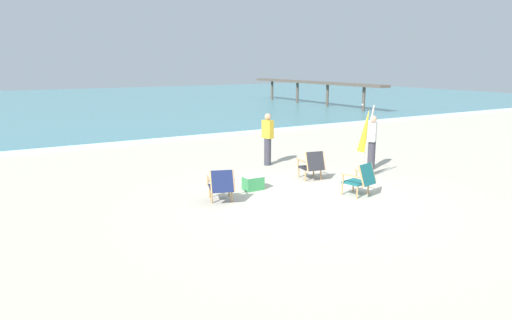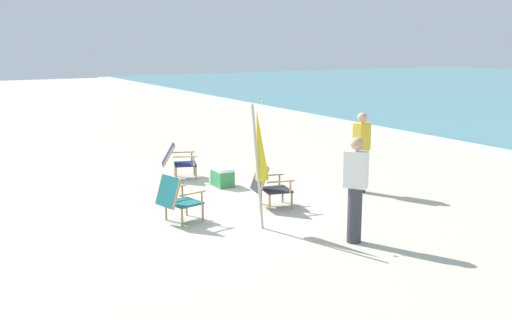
% 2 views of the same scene
% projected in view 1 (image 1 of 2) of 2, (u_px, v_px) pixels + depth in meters
% --- Properties ---
extents(ground_plane, '(80.00, 80.00, 0.00)m').
position_uv_depth(ground_plane, '(312.00, 198.00, 10.86)').
color(ground_plane, beige).
extents(sea, '(80.00, 40.00, 0.10)m').
position_uv_depth(sea, '(80.00, 103.00, 36.14)').
color(sea, teal).
rests_on(sea, ground).
extents(surf_band, '(80.00, 1.10, 0.06)m').
position_uv_depth(surf_band, '(169.00, 139.00, 19.07)').
color(surf_band, white).
rests_on(surf_band, ground).
extents(beach_chair_far_center, '(0.69, 0.78, 0.82)m').
position_uv_depth(beach_chair_far_center, '(312.00, 165.00, 12.44)').
color(beach_chair_far_center, '#28282D').
rests_on(beach_chair_far_center, ground).
extents(beach_chair_mid_center, '(0.71, 0.78, 0.82)m').
position_uv_depth(beach_chair_mid_center, '(361.00, 179.00, 10.92)').
color(beach_chair_mid_center, '#196066').
rests_on(beach_chair_mid_center, ground).
extents(beach_chair_front_right, '(0.79, 0.91, 0.78)m').
position_uv_depth(beach_chair_front_right, '(221.00, 184.00, 10.46)').
color(beach_chair_front_right, '#19234C').
rests_on(beach_chair_front_right, ground).
extents(umbrella_furled_yellow, '(0.38, 0.45, 2.11)m').
position_uv_depth(umbrella_furled_yellow, '(365.00, 131.00, 12.09)').
color(umbrella_furled_yellow, '#B7B2A8').
rests_on(umbrella_furled_yellow, ground).
extents(person_near_chairs, '(0.28, 0.38, 1.63)m').
position_uv_depth(person_near_chairs, '(268.00, 139.00, 14.18)').
color(person_near_chairs, '#383842').
rests_on(person_near_chairs, ground).
extents(person_by_waterline, '(0.39, 0.36, 1.63)m').
position_uv_depth(person_by_waterline, '(372.00, 142.00, 13.63)').
color(person_by_waterline, '#383842').
rests_on(person_by_waterline, ground).
extents(cooler_box, '(0.49, 0.35, 0.40)m').
position_uv_depth(cooler_box, '(253.00, 182.00, 11.53)').
color(cooler_box, '#338C4C').
rests_on(cooler_box, ground).
extents(pier_distant, '(0.90, 14.53, 1.82)m').
position_uv_depth(pier_distant, '(312.00, 84.00, 33.66)').
color(pier_distant, brown).
rests_on(pier_distant, ground).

